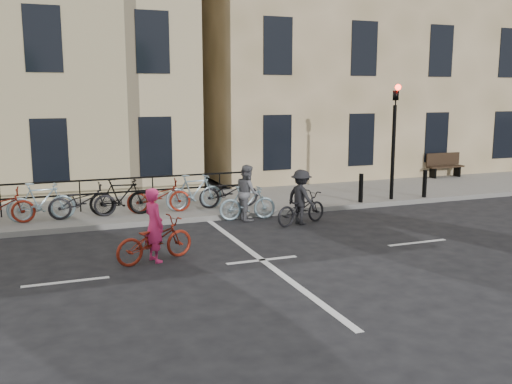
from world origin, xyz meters
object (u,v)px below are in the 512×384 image
object	(u,v)px
traffic_light	(394,127)
cyclist_pink	(154,236)
cyclist_grey	(247,198)
bench	(444,164)
cyclist_dark	(301,203)

from	to	relation	value
traffic_light	cyclist_pink	bearing A→B (deg)	-156.76
traffic_light	cyclist_grey	bearing A→B (deg)	-174.00
traffic_light	cyclist_grey	xyz separation A→B (m)	(-5.14, -0.54, -1.82)
bench	cyclist_dark	size ratio (longest dim) A/B	0.90
traffic_light	cyclist_pink	xyz separation A→B (m)	(-8.35, -3.59, -1.90)
cyclist_grey	bench	bearing A→B (deg)	-62.91
cyclist_grey	cyclist_pink	bearing A→B (deg)	138.97
bench	cyclist_dark	world-z (taller)	cyclist_dark
bench	cyclist_pink	world-z (taller)	cyclist_pink
traffic_light	bench	xyz separation A→B (m)	(4.80, 3.39, -1.78)
cyclist_grey	cyclist_dark	xyz separation A→B (m)	(1.18, -1.02, -0.04)
bench	cyclist_pink	distance (m)	14.89
cyclist_pink	cyclist_grey	distance (m)	4.43
traffic_light	cyclist_dark	bearing A→B (deg)	-158.52
traffic_light	cyclist_dark	xyz separation A→B (m)	(-3.96, -1.56, -1.86)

